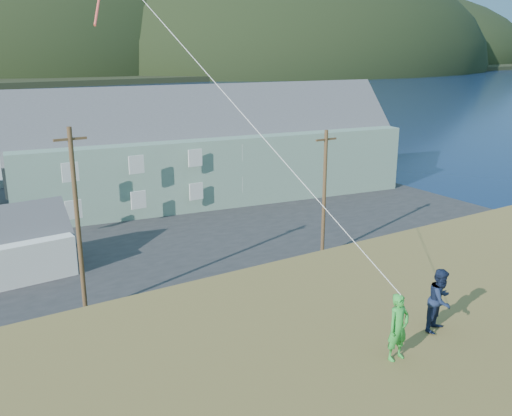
{
  "coord_description": "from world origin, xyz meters",
  "views": [
    {
      "loc": [
        -6.39,
        -26.34,
        13.79
      ],
      "look_at": [
        2.86,
        -11.74,
        8.8
      ],
      "focal_mm": 40.0,
      "sensor_mm": 36.0,
      "label": 1
    }
  ],
  "objects_px": {
    "lodge": "(210,146)",
    "kite_flyer_green": "(398,327)",
    "kite_flyer_navy": "(440,300)",
    "shed_white": "(13,245)"
  },
  "relations": [
    {
      "from": "kite_flyer_green",
      "to": "lodge",
      "type": "bearing_deg",
      "value": 66.61
    },
    {
      "from": "lodge",
      "to": "shed_white",
      "type": "height_order",
      "value": "lodge"
    },
    {
      "from": "shed_white",
      "to": "kite_flyer_navy",
      "type": "xyz_separation_m",
      "value": [
        5.31,
        -27.35,
        5.9
      ]
    },
    {
      "from": "lodge",
      "to": "kite_flyer_navy",
      "type": "bearing_deg",
      "value": -101.53
    },
    {
      "from": "shed_white",
      "to": "kite_flyer_green",
      "type": "xyz_separation_m",
      "value": [
        3.51,
        -27.75,
        5.88
      ]
    },
    {
      "from": "lodge",
      "to": "kite_flyer_navy",
      "type": "xyz_separation_m",
      "value": [
        -13.87,
        -37.94,
        3.21
      ]
    },
    {
      "from": "lodge",
      "to": "kite_flyer_navy",
      "type": "relative_size",
      "value": 23.49
    },
    {
      "from": "shed_white",
      "to": "kite_flyer_green",
      "type": "bearing_deg",
      "value": -85.8
    },
    {
      "from": "lodge",
      "to": "shed_white",
      "type": "distance_m",
      "value": 22.07
    },
    {
      "from": "lodge",
      "to": "kite_flyer_green",
      "type": "distance_m",
      "value": 41.54
    }
  ]
}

